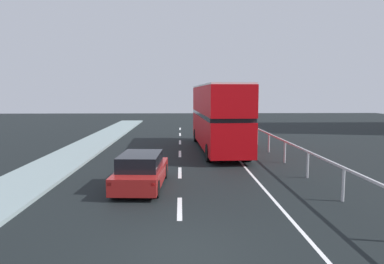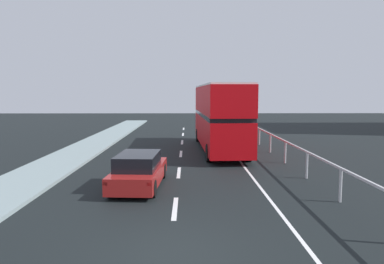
{
  "view_description": "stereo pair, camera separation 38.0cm",
  "coord_description": "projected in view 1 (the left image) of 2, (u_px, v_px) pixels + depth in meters",
  "views": [
    {
      "loc": [
        0.03,
        -8.25,
        3.76
      ],
      "look_at": [
        0.66,
        10.86,
        1.7
      ],
      "focal_mm": 33.39,
      "sensor_mm": 36.0,
      "label": 1
    },
    {
      "loc": [
        0.41,
        -8.26,
        3.76
      ],
      "look_at": [
        0.66,
        10.86,
        1.7
      ],
      "focal_mm": 33.39,
      "sensor_mm": 36.0,
      "label": 2
    }
  ],
  "objects": [
    {
      "name": "hatchback_car_near",
      "position": [
        141.0,
        171.0,
        14.35
      ],
      "size": [
        1.98,
        4.48,
        1.39
      ],
      "rotation": [
        0.0,
        0.0,
        -0.06
      ],
      "color": "maroon",
      "rests_on": "ground"
    },
    {
      "name": "double_decker_bus_red",
      "position": [
        218.0,
        115.0,
        23.62
      ],
      "size": [
        2.9,
        11.41,
        4.33
      ],
      "rotation": [
        0.0,
        0.0,
        0.04
      ],
      "color": "red",
      "rests_on": "ground"
    },
    {
      "name": "ground_plane",
      "position": [
        179.0,
        252.0,
        8.61
      ],
      "size": [
        75.86,
        120.0,
        0.1
      ],
      "primitive_type": "cube",
      "color": "black"
    },
    {
      "name": "bridge_side_railing",
      "position": [
        295.0,
        150.0,
        17.62
      ],
      "size": [
        0.1,
        42.0,
        1.23
      ],
      "color": "#BCBBBF",
      "rests_on": "ground"
    },
    {
      "name": "lane_paint_markings",
      "position": [
        222.0,
        171.0,
        17.42
      ],
      "size": [
        3.48,
        46.0,
        0.01
      ],
      "color": "silver",
      "rests_on": "ground"
    }
  ]
}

